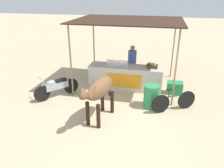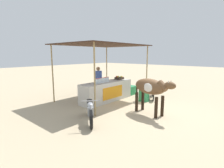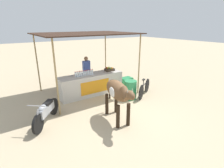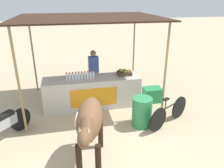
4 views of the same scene
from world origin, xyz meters
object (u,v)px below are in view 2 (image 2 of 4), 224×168
(cow, at_px, (151,88))
(vendor_behind_counter, at_px, (98,82))
(cooler_box, at_px, (131,90))
(bicycle_leaning, at_px, (153,92))
(fruit_crate, at_px, (119,78))
(stall_counter, at_px, (107,91))
(water_barrel, at_px, (144,93))
(motorcycle_parked, at_px, (90,110))

(cow, bearing_deg, vendor_behind_counter, 81.01)
(cooler_box, distance_m, cow, 3.56)
(cooler_box, height_order, bicycle_leaning, bicycle_leaning)
(cooler_box, bearing_deg, fruit_crate, 171.01)
(stall_counter, distance_m, cooler_box, 2.03)
(stall_counter, bearing_deg, water_barrel, -50.93)
(stall_counter, distance_m, cow, 2.70)
(cow, bearing_deg, motorcycle_parked, 150.14)
(vendor_behind_counter, relative_size, bicycle_leaning, 1.14)
(motorcycle_parked, bearing_deg, cooler_box, 16.91)
(cow, distance_m, motorcycle_parked, 2.44)
(water_barrel, height_order, cow, cow)
(bicycle_leaning, bearing_deg, water_barrel, 173.12)
(stall_counter, distance_m, bicycle_leaning, 2.46)
(water_barrel, bearing_deg, fruit_crate, 94.33)
(stall_counter, bearing_deg, cow, -98.15)
(fruit_crate, xyz_separation_m, water_barrel, (0.11, -1.49, -0.62))
(stall_counter, xyz_separation_m, cow, (-0.37, -2.62, 0.55))
(cooler_box, xyz_separation_m, bicycle_leaning, (-0.09, -1.43, 0.11))
(vendor_behind_counter, distance_m, cow, 3.42)
(fruit_crate, xyz_separation_m, bicycle_leaning, (0.87, -1.58, -0.69))
(cooler_box, bearing_deg, motorcycle_parked, -163.09)
(cow, bearing_deg, fruit_crate, 61.89)
(stall_counter, relative_size, cow, 1.62)
(fruit_crate, bearing_deg, motorcycle_parked, -156.66)
(water_barrel, bearing_deg, motorcycle_parked, -179.87)
(stall_counter, height_order, cooler_box, stall_counter)
(stall_counter, height_order, cow, cow)
(fruit_crate, relative_size, cooler_box, 0.73)
(fruit_crate, distance_m, vendor_behind_counter, 1.15)
(motorcycle_parked, height_order, bicycle_leaning, motorcycle_parked)
(cooler_box, xyz_separation_m, cow, (-2.39, -2.52, 0.79))
(motorcycle_parked, bearing_deg, water_barrel, 0.13)
(fruit_crate, bearing_deg, cow, -118.11)
(stall_counter, bearing_deg, motorcycle_parked, -149.18)
(water_barrel, bearing_deg, cooler_box, 57.73)
(stall_counter, height_order, water_barrel, stall_counter)
(cooler_box, xyz_separation_m, water_barrel, (-0.85, -1.34, 0.17))
(vendor_behind_counter, relative_size, cow, 0.89)
(fruit_crate, distance_m, bicycle_leaning, 1.93)
(water_barrel, relative_size, motorcycle_parked, 0.57)
(cow, bearing_deg, cooler_box, 46.58)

